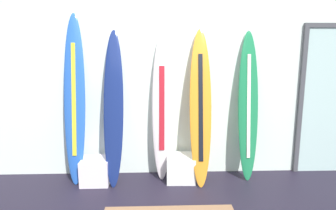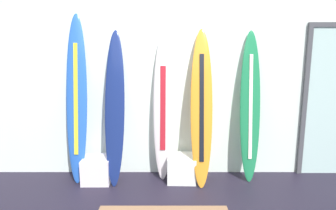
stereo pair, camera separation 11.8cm
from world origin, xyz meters
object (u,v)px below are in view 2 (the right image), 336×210
object	(u,v)px
surfboard_sunset	(201,107)
display_block_center	(181,168)
surfboard_navy	(114,109)
surfboard_ivory	(162,109)
surfboard_emerald	(249,107)
surfboard_cobalt	(76,100)
display_block_left	(96,170)

from	to	relation	value
surfboard_sunset	display_block_center	bearing A→B (deg)	175.75
surfboard_navy	surfboard_ivory	bearing A→B (deg)	9.80
surfboard_emerald	surfboard_cobalt	bearing A→B (deg)	-179.41
surfboard_cobalt	surfboard_emerald	bearing A→B (deg)	0.59
display_block_left	display_block_center	bearing A→B (deg)	1.99
surfboard_emerald	display_block_center	size ratio (longest dim) A/B	5.18
surfboard_emerald	surfboard_ivory	bearing A→B (deg)	178.33
surfboard_sunset	surfboard_emerald	bearing A→B (deg)	8.13
display_block_center	surfboard_cobalt	bearing A→B (deg)	177.87
surfboard_ivory	display_block_left	distance (m)	1.19
surfboard_cobalt	surfboard_ivory	distance (m)	1.13
surfboard_cobalt	surfboard_sunset	bearing A→B (deg)	-2.46
display_block_center	surfboard_navy	bearing A→B (deg)	179.96
surfboard_sunset	display_block_center	size ratio (longest dim) A/B	5.24
surfboard_cobalt	surfboard_emerald	distance (m)	2.28
surfboard_navy	surfboard_emerald	size ratio (longest dim) A/B	1.00
surfboard_emerald	surfboard_navy	bearing A→B (deg)	-177.61
surfboard_ivory	display_block_center	world-z (taller)	surfboard_ivory
surfboard_ivory	display_block_left	world-z (taller)	surfboard_ivory
surfboard_cobalt	display_block_left	bearing A→B (deg)	-19.74
surfboard_cobalt	surfboard_ivory	bearing A→B (deg)	2.90
surfboard_navy	surfboard_emerald	world-z (taller)	surfboard_navy
surfboard_emerald	display_block_center	distance (m)	1.22
surfboard_cobalt	display_block_center	world-z (taller)	surfboard_cobalt
surfboard_sunset	display_block_center	world-z (taller)	surfboard_sunset
surfboard_cobalt	surfboard_sunset	world-z (taller)	surfboard_cobalt
display_block_left	surfboard_emerald	bearing A→B (deg)	3.22
surfboard_navy	surfboard_emerald	bearing A→B (deg)	2.39
surfboard_emerald	display_block_center	world-z (taller)	surfboard_emerald
surfboard_sunset	display_block_left	xyz separation A→B (m)	(-1.37, -0.02, -0.84)
surfboard_ivory	surfboard_emerald	xyz separation A→B (m)	(1.15, -0.03, 0.04)
surfboard_emerald	display_block_left	world-z (taller)	surfboard_emerald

